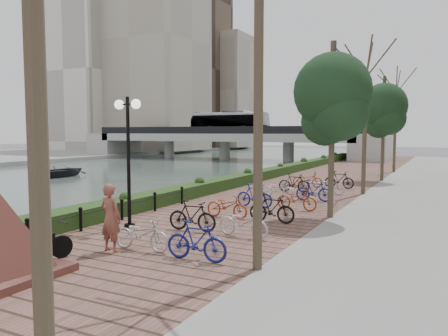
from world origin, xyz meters
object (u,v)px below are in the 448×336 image
Objects in this scene: lamppost at (128,132)px; boat at (60,171)px; pedestrian at (111,218)px; motorcycle at (36,244)px.

lamppost reaches higher than boat.
pedestrian is 26.60m from boat.
lamppost is 2.82× the size of motorcycle.
motorcycle is 26.98m from boat.
lamppost is at bearing -56.64° from pedestrian.
motorcycle is at bearing -54.39° from boat.
lamppost reaches higher than motorcycle.
boat is (-19.02, 14.19, -3.21)m from lamppost.
lamppost is 3.81m from pedestrian.
boat is at bearing 143.28° from lamppost.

